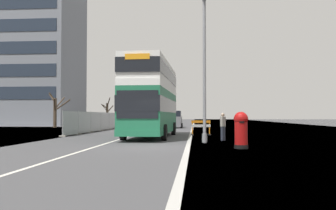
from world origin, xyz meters
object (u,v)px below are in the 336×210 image
(red_pillar_postbox, at_px, (241,128))
(lamppost_foreground, at_px, (204,73))
(car_receding_far, at_px, (157,118))
(double_decker_bus, at_px, (152,98))
(car_oncoming_near, at_px, (174,120))
(pedestrian_at_kerb, at_px, (223,127))
(roadworks_barrier, at_px, (201,126))
(car_receding_mid, at_px, (173,119))

(red_pillar_postbox, bearing_deg, lamppost_foreground, 115.55)
(lamppost_foreground, height_order, red_pillar_postbox, lamppost_foreground)
(red_pillar_postbox, relative_size, car_receding_far, 0.40)
(double_decker_bus, relative_size, car_oncoming_near, 2.91)
(double_decker_bus, bearing_deg, car_oncoming_near, 88.70)
(lamppost_foreground, xyz_separation_m, car_receding_far, (-7.19, 41.34, -2.83))
(pedestrian_at_kerb, bearing_deg, car_oncoming_near, 101.09)
(car_receding_far, bearing_deg, double_decker_bus, -84.36)
(car_receding_far, bearing_deg, pedestrian_at_kerb, -78.01)
(double_decker_bus, height_order, car_oncoming_near, double_decker_bus)
(roadworks_barrier, height_order, car_oncoming_near, car_oncoming_near)
(double_decker_bus, distance_m, car_receding_far, 36.50)
(car_receding_far, height_order, pedestrian_at_kerb, car_receding_far)
(car_receding_mid, bearing_deg, red_pillar_postbox, -81.37)
(double_decker_bus, distance_m, red_pillar_postbox, 10.04)
(lamppost_foreground, distance_m, pedestrian_at_kerb, 3.81)
(pedestrian_at_kerb, bearing_deg, car_receding_far, 101.99)
(red_pillar_postbox, xyz_separation_m, car_oncoming_near, (-4.77, 27.45, 0.07))
(lamppost_foreground, xyz_separation_m, pedestrian_at_kerb, (1.17, 1.94, -3.07))
(roadworks_barrier, bearing_deg, car_receding_mid, 98.66)
(double_decker_bus, relative_size, car_receding_far, 2.61)
(lamppost_foreground, bearing_deg, roadworks_barrier, 90.61)
(car_receding_mid, distance_m, car_receding_far, 9.07)
(car_receding_mid, bearing_deg, car_oncoming_near, -85.26)
(lamppost_foreground, relative_size, red_pillar_postbox, 4.87)
(lamppost_foreground, distance_m, car_receding_mid, 33.25)
(lamppost_foreground, relative_size, car_receding_far, 1.94)
(car_oncoming_near, height_order, car_receding_mid, car_oncoming_near)
(double_decker_bus, distance_m, roadworks_barrier, 4.91)
(roadworks_barrier, bearing_deg, pedestrian_at_kerb, -77.90)
(double_decker_bus, height_order, pedestrian_at_kerb, double_decker_bus)
(car_oncoming_near, bearing_deg, double_decker_bus, -91.30)
(car_receding_mid, xyz_separation_m, car_receding_far, (-3.29, 8.45, 0.09))
(lamppost_foreground, bearing_deg, double_decker_bus, 125.50)
(double_decker_bus, bearing_deg, car_receding_mid, 90.61)
(double_decker_bus, bearing_deg, car_receding_far, 95.64)
(red_pillar_postbox, height_order, car_receding_far, car_receding_far)
(lamppost_foreground, height_order, car_oncoming_near, lamppost_foreground)
(red_pillar_postbox, distance_m, car_oncoming_near, 27.86)
(roadworks_barrier, bearing_deg, red_pillar_postbox, -81.43)
(double_decker_bus, bearing_deg, pedestrian_at_kerb, -33.15)
(red_pillar_postbox, bearing_deg, double_decker_bus, 121.79)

